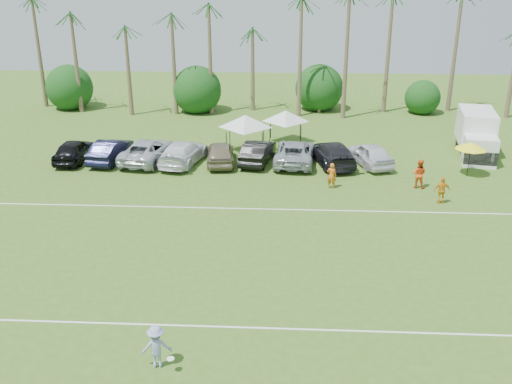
{
  "coord_description": "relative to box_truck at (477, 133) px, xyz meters",
  "views": [
    {
      "loc": [
        2.66,
        -17.26,
        13.67
      ],
      "look_at": [
        1.09,
        12.74,
        1.6
      ],
      "focal_mm": 40.0,
      "sensor_mm": 36.0,
      "label": 1
    }
  ],
  "objects": [
    {
      "name": "palm_tree_9",
      "position": [
        0.79,
        12.74,
        6.6
      ],
      "size": [
        2.4,
        2.4,
        9.9
      ],
      "color": "brown",
      "rests_on": "ground"
    },
    {
      "name": "parked_car_1",
      "position": [
        -27.39,
        -2.92,
        -0.92
      ],
      "size": [
        2.37,
        5.2,
        1.65
      ],
      "primitive_type": "imported",
      "rotation": [
        0.0,
        0.0,
        3.02
      ],
      "color": "black",
      "rests_on": "ground"
    },
    {
      "name": "palm_tree_10",
      "position": [
        5.79,
        12.74,
        7.46
      ],
      "size": [
        2.4,
        2.4,
        10.9
      ],
      "color": "brown",
      "rests_on": "ground"
    },
    {
      "name": "palm_tree_2",
      "position": [
        -29.21,
        12.74,
        7.46
      ],
      "size": [
        2.4,
        2.4,
        10.9
      ],
      "color": "brown",
      "rests_on": "ground"
    },
    {
      "name": "bush_tree_1",
      "position": [
        -23.21,
        13.74,
        0.05
      ],
      "size": [
        4.0,
        4.0,
        4.0
      ],
      "color": "brown",
      "rests_on": "ground"
    },
    {
      "name": "bush_tree_0",
      "position": [
        -36.21,
        13.74,
        0.05
      ],
      "size": [
        4.0,
        4.0,
        4.0
      ],
      "color": "brown",
      "rests_on": "ground"
    },
    {
      "name": "bush_tree_2",
      "position": [
        -11.21,
        13.74,
        0.05
      ],
      "size": [
        4.0,
        4.0,
        4.0
      ],
      "color": "brown",
      "rests_on": "ground"
    },
    {
      "name": "palm_tree_4",
      "position": [
        -21.21,
        12.74,
        5.73
      ],
      "size": [
        2.4,
        2.4,
        8.9
      ],
      "color": "brown",
      "rests_on": "ground"
    },
    {
      "name": "sideline_player_b",
      "position": [
        -5.78,
        -7.2,
        -0.79
      ],
      "size": [
        1.13,
        1.0,
        1.92
      ],
      "primitive_type": "imported",
      "rotation": [
        0.0,
        0.0,
        2.79
      ],
      "color": "#E55119",
      "rests_on": "ground"
    },
    {
      "name": "parked_car_2",
      "position": [
        -24.67,
        -2.81,
        -0.92
      ],
      "size": [
        3.58,
        6.29,
        1.65
      ],
      "primitive_type": "imported",
      "rotation": [
        0.0,
        0.0,
        3.0
      ],
      "color": "#B0B5BB",
      "rests_on": "ground"
    },
    {
      "name": "parked_car_4",
      "position": [
        -19.22,
        -3.02,
        -0.92
      ],
      "size": [
        2.46,
        5.04,
        1.65
      ],
      "primitive_type": "imported",
      "rotation": [
        0.0,
        0.0,
        3.25
      ],
      "color": "#7E7258",
      "rests_on": "ground"
    },
    {
      "name": "sideline_player_a",
      "position": [
        -11.45,
        -7.55,
        -0.9
      ],
      "size": [
        0.7,
        0.53,
        1.71
      ],
      "primitive_type": "imported",
      "rotation": [
        0.0,
        0.0,
        2.92
      ],
      "color": "orange",
      "rests_on": "ground"
    },
    {
      "name": "palm_tree_5",
      "position": [
        -17.21,
        12.74,
        6.6
      ],
      "size": [
        2.4,
        2.4,
        9.9
      ],
      "color": "brown",
      "rests_on": "ground"
    },
    {
      "name": "ground",
      "position": [
        -17.21,
        -25.26,
        -1.75
      ],
      "size": [
        120.0,
        120.0,
        0.0
      ],
      "primitive_type": "plane",
      "color": "#3A5D1C",
      "rests_on": "ground"
    },
    {
      "name": "parked_car_7",
      "position": [
        -11.06,
        -2.76,
        -0.92
      ],
      "size": [
        3.58,
        6.08,
        1.65
      ],
      "primitive_type": "imported",
      "rotation": [
        0.0,
        0.0,
        3.38
      ],
      "color": "black",
      "rests_on": "ground"
    },
    {
      "name": "canopy_tent_left",
      "position": [
        -17.58,
        -0.07,
        1.16
      ],
      "size": [
        4.2,
        4.2,
        3.4
      ],
      "color": "black",
      "rests_on": "ground"
    },
    {
      "name": "palm_tree_3",
      "position": [
        -25.21,
        12.74,
        8.31
      ],
      "size": [
        2.4,
        2.4,
        11.9
      ],
      "color": "brown",
      "rests_on": "ground"
    },
    {
      "name": "sideline_player_c",
      "position": [
        -4.93,
        -9.8,
        -0.9
      ],
      "size": [
        1.02,
        0.49,
        1.7
      ],
      "primitive_type": "imported",
      "rotation": [
        0.0,
        0.0,
        3.22
      ],
      "color": "orange",
      "rests_on": "ground"
    },
    {
      "name": "palm_tree_6",
      "position": [
        -13.21,
        12.74,
        7.46
      ],
      "size": [
        2.4,
        2.4,
        10.9
      ],
      "color": "brown",
      "rests_on": "ground"
    },
    {
      "name": "box_truck",
      "position": [
        0.0,
        0.0,
        0.0
      ],
      "size": [
        3.41,
        6.65,
        3.27
      ],
      "rotation": [
        0.0,
        0.0,
        -0.17
      ],
      "color": "white",
      "rests_on": "ground"
    },
    {
      "name": "bush_tree_3",
      "position": [
        -1.21,
        13.74,
        0.05
      ],
      "size": [
        4.0,
        4.0,
        4.0
      ],
      "color": "brown",
      "rests_on": "ground"
    },
    {
      "name": "field_lines",
      "position": [
        -17.21,
        -17.26,
        -1.74
      ],
      "size": [
        80.0,
        12.1,
        0.01
      ],
      "color": "white",
      "rests_on": "ground"
    },
    {
      "name": "canopy_tent_right",
      "position": [
        -14.5,
        2.53,
        0.91
      ],
      "size": [
        3.84,
        3.84,
        3.11
      ],
      "color": "black",
      "rests_on": "ground"
    },
    {
      "name": "parked_car_5",
      "position": [
        -16.5,
        -2.65,
        -0.92
      ],
      "size": [
        2.66,
        5.26,
        1.65
      ],
      "primitive_type": "imported",
      "rotation": [
        0.0,
        0.0,
        2.95
      ],
      "color": "black",
      "rests_on": "ground"
    },
    {
      "name": "parked_car_8",
      "position": [
        -8.34,
        -2.8,
        -0.92
      ],
      "size": [
        3.32,
        5.22,
        1.65
      ],
      "primitive_type": "imported",
      "rotation": [
        0.0,
        0.0,
        3.45
      ],
      "color": "silver",
      "rests_on": "ground"
    },
    {
      "name": "market_umbrella",
      "position": [
        -1.86,
        -4.69,
        0.4
      ],
      "size": [
        2.15,
        2.15,
        2.39
      ],
      "color": "black",
      "rests_on": "ground"
    },
    {
      "name": "parked_car_0",
      "position": [
        -30.11,
        -3.04,
        -0.92
      ],
      "size": [
        1.99,
        4.87,
        1.65
      ],
      "primitive_type": "imported",
      "rotation": [
        0.0,
        0.0,
        3.13
      ],
      "color": "black",
      "rests_on": "ground"
    },
    {
      "name": "palm_tree_0",
      "position": [
        -39.21,
        12.74,
        5.73
      ],
      "size": [
        2.4,
        2.4,
        8.9
      ],
      "color": "brown",
      "rests_on": "ground"
    },
    {
      "name": "palm_tree_8",
      "position": [
        -4.21,
        12.74,
        5.73
      ],
      "size": [
        2.4,
        2.4,
        8.9
      ],
      "color": "brown",
      "rests_on": "ground"
    },
    {
      "name": "parked_car_6",
      "position": [
        -13.78,
        -2.62,
        -0.92
      ],
      "size": [
        3.23,
        6.16,
        1.65
      ],
      "primitive_type": "imported",
      "rotation": [
        0.0,
        0.0,
        3.06
      ],
      "color": "#9CA1AA",
      "rests_on": "ground"
    },
    {
      "name": "frisbee_player",
      "position": [
        -19.03,
        -25.78,
        -0.9
      ],
      "size": [
        1.3,
        0.88,
        1.7
      ],
      "rotation": [
        0.0,
        0.0,
        3.33
      ],
      "color": "#8D98C8",
      "rests_on": "ground"
    },
    {
      "name": "palm_tree_1",
      "position": [
        -34.21,
        12.74,
        6.6
      ],
      "size": [
        2.4,
        2.4,
        9.9
      ],
      "color": "brown",
      "rests_on": "ground"
    },
    {
      "name": "palm_tree_7",
      "position": [
        -9.21,
        12.74,
        8.31
      ],
      "size": [
        2.4,
        2.4,
        11.9
      ],
      "color": "brown",
      "rests_on": "ground"
    },
    {
      "name": "parked_car_3",
      "position": [
        -21.95,
        -3.11,
        -0.92
      ],
      "size": [
        3.39,
        6.04,
        1.65
      ],
      "primitive_type": "imported",
      "rotation": [
        0.0,
        0.0,
        2.94
      ],
      "color": "white",
      "rests_on": "ground"
    }
  ]
}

